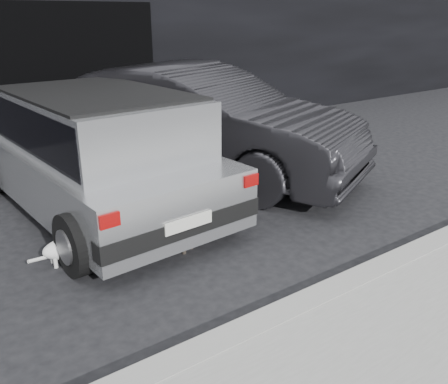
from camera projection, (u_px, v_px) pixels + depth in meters
ground at (88, 232)px, 5.51m from camera, size 80.00×80.00×0.00m
building_facade at (17, 8)px, 9.74m from camera, size 34.00×4.00×5.00m
garage_opening at (54, 77)px, 8.63m from camera, size 4.00×0.10×2.60m
curb at (311, 303)px, 4.06m from camera, size 18.00×0.25×0.12m
silver_hatchback at (96, 147)px, 5.88m from camera, size 2.28×4.27×1.53m
second_car at (197, 122)px, 7.24m from camera, size 3.73×5.35×1.67m
cat_siamese at (179, 238)px, 5.08m from camera, size 0.48×0.74×0.28m
cat_white at (71, 246)px, 4.82m from camera, size 0.74×0.27×0.34m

